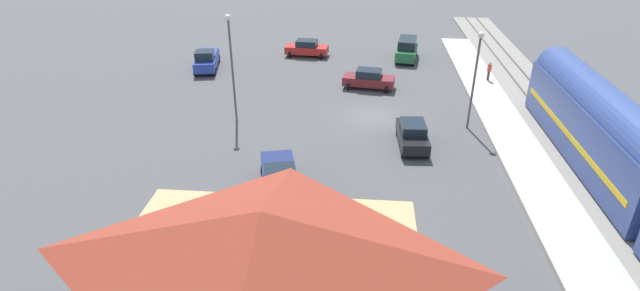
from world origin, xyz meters
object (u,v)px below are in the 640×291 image
(pickup_blue, at_px, (207,59))
(suv_green, at_px, (407,49))
(sedan_black, at_px, (412,134))
(light_pole_near_platform, at_px, (476,69))
(sedan_red, at_px, (307,48))
(sedan_maroon, at_px, (369,79))
(pedestrian_on_platform, at_px, (489,70))
(pickup_navy, at_px, (280,178))
(station_building, at_px, (265,279))
(light_pole_lot_center, at_px, (231,57))

(pickup_blue, relative_size, suv_green, 1.10)
(sedan_black, distance_m, light_pole_near_platform, 6.59)
(sedan_red, bearing_deg, pickup_blue, 29.48)
(sedan_black, bearing_deg, sedan_maroon, -74.68)
(pedestrian_on_platform, relative_size, sedan_maroon, 0.36)
(pickup_navy, relative_size, suv_green, 1.11)
(sedan_black, distance_m, sedan_red, 22.33)
(pedestrian_on_platform, relative_size, sedan_red, 0.37)
(pickup_navy, relative_size, sedan_red, 1.23)
(pedestrian_on_platform, bearing_deg, station_building, 64.24)
(light_pole_near_platform, bearing_deg, sedan_maroon, -46.35)
(sedan_red, bearing_deg, sedan_maroon, 125.75)
(pedestrian_on_platform, xyz_separation_m, sedan_black, (7.92, 13.28, -0.40))
(sedan_maroon, bearing_deg, sedan_black, 105.32)
(sedan_maroon, xyz_separation_m, light_pole_near_platform, (-7.36, 7.72, 3.71))
(pickup_navy, height_order, sedan_red, pickup_navy)
(sedan_maroon, height_order, light_pole_near_platform, light_pole_near_platform)
(pickup_navy, distance_m, sedan_maroon, 18.53)
(pickup_blue, height_order, light_pole_lot_center, light_pole_lot_center)
(pickup_navy, bearing_deg, station_building, 96.83)
(pickup_blue, height_order, light_pole_near_platform, light_pole_near_platform)
(sedan_maroon, xyz_separation_m, light_pole_lot_center, (10.08, 8.02, 4.20))
(pickup_blue, bearing_deg, light_pole_lot_center, 116.28)
(sedan_red, xyz_separation_m, suv_green, (-10.56, 0.29, 0.27))
(pedestrian_on_platform, bearing_deg, sedan_red, -21.42)
(pickup_navy, relative_size, pickup_blue, 1.01)
(pickup_blue, distance_m, light_pole_lot_center, 13.88)
(station_building, distance_m, pickup_blue, 34.46)
(pickup_navy, relative_size, light_pole_near_platform, 0.79)
(pickup_blue, distance_m, sedan_red, 10.75)
(pedestrian_on_platform, height_order, sedan_black, pedestrian_on_platform)
(pedestrian_on_platform, xyz_separation_m, light_pole_lot_center, (21.01, 10.32, 3.80))
(suv_green, height_order, light_pole_lot_center, light_pole_lot_center)
(suv_green, bearing_deg, pedestrian_on_platform, 136.67)
(light_pole_near_platform, bearing_deg, light_pole_lot_center, 0.99)
(suv_green, distance_m, light_pole_lot_center, 22.31)
(pedestrian_on_platform, relative_size, sedan_black, 0.37)
(sedan_maroon, relative_size, sedan_red, 1.02)
(station_building, height_order, pickup_blue, station_building)
(pickup_blue, distance_m, light_pole_near_platform, 26.30)
(pedestrian_on_platform, height_order, sedan_maroon, pedestrian_on_platform)
(pedestrian_on_platform, height_order, sedan_red, pedestrian_on_platform)
(light_pole_near_platform, xyz_separation_m, light_pole_lot_center, (17.45, 0.30, 0.49))
(pedestrian_on_platform, distance_m, sedan_black, 15.47)
(sedan_maroon, distance_m, suv_green, 9.72)
(sedan_black, bearing_deg, light_pole_lot_center, -12.75)
(pedestrian_on_platform, bearing_deg, suv_green, -43.33)
(pickup_blue, bearing_deg, sedan_maroon, 166.32)
(pickup_blue, relative_size, sedan_maroon, 1.20)
(light_pole_near_platform, bearing_deg, sedan_black, 36.83)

